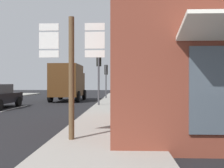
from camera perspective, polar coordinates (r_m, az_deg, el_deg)
The scene contains 6 objects.
ground_plane at distance 17.05m, azimuth -20.33°, elevation -4.98°, with size 80.00×80.00×0.00m, color black.
sidewalk_right at distance 13.77m, azimuth 0.47°, elevation -5.92°, with size 2.75×44.00×0.14m, color gray.
delivery_truck at distance 22.46m, azimuth -9.56°, elevation 0.51°, with size 2.49×5.00×3.05m.
route_sign_post at distance 6.63m, azimuth -8.80°, elevation 3.35°, with size 1.66×0.14×3.20m.
traffic_light_near_right at distance 16.83m, azimuth -2.88°, elevation 3.85°, with size 0.30×0.49×3.52m.
traffic_light_far_right at distance 24.39m, azimuth -1.30°, elevation 2.22°, with size 0.30×0.49×3.22m.
Camera 1 is at (6.51, -5.68, 1.55)m, focal length 41.98 mm.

